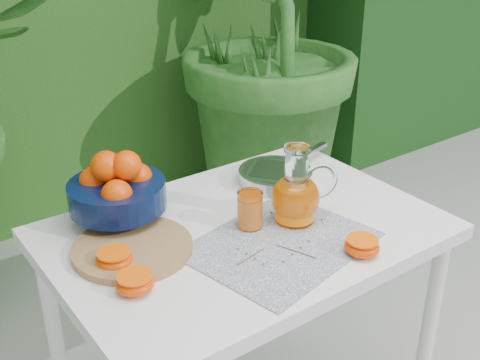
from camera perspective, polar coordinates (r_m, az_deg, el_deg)
potted_plant_right at (r=2.96m, az=1.22°, el=14.42°), size 2.29×2.29×1.92m
white_table at (r=1.63m, az=0.42°, el=-6.95°), size 1.00×0.70×0.75m
placemat at (r=1.52m, az=3.86°, el=-6.05°), size 0.50×0.43×0.00m
cutting_board at (r=1.50m, az=-10.16°, el=-6.37°), size 0.35×0.35×0.02m
fruit_bowl at (r=1.61m, az=-11.60°, el=-0.82°), size 0.34×0.34×0.20m
juice_pitcher at (r=1.58m, az=5.37°, el=-1.45°), size 0.20×0.16×0.21m
juice_tumbler at (r=1.56m, az=0.94°, el=-2.90°), size 0.07×0.07×0.10m
saute_pan at (r=1.82m, az=3.43°, el=0.48°), size 0.41×0.27×0.04m
orange_halves at (r=1.41m, az=-3.16°, el=-7.79°), size 0.62×0.40×0.04m
thyme_sprigs at (r=1.52m, az=4.07°, el=-5.62°), size 0.32×0.24×0.01m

